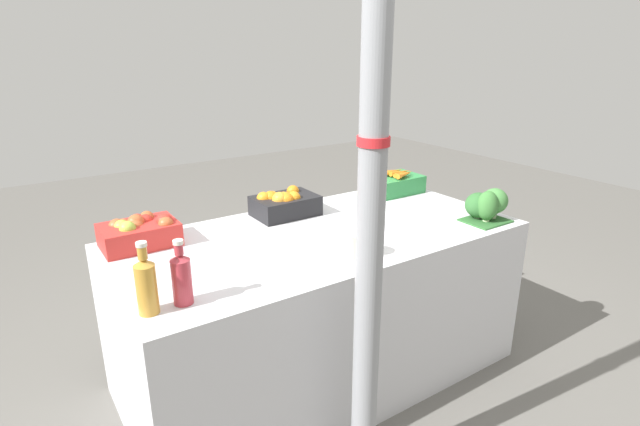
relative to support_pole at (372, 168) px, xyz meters
The scene contains 10 objects.
ground_plane 1.45m from the support_pole, 69.59° to the left, with size 10.00×10.00×0.00m, color #605E59.
market_table 1.12m from the support_pole, 69.59° to the left, with size 1.91×0.93×0.78m, color silver.
support_pole is the anchor object (origin of this frame).
apple_crate 1.18m from the support_pole, 116.97° to the left, with size 0.32×0.22×0.14m.
orange_crate 1.09m from the support_pole, 76.69° to the left, with size 0.32×0.22×0.14m.
carrot_crate 1.46m from the support_pole, 44.60° to the left, with size 0.32×0.22×0.14m.
broccoli_pile 1.18m from the support_pole, 18.20° to the left, with size 0.23×0.20×0.16m.
juice_bottle_amber 0.83m from the support_pole, 150.12° to the left, with size 0.07×0.07×0.25m.
juice_bottle_ruby 0.75m from the support_pole, 144.83° to the left, with size 0.07×0.07×0.24m.
pickle_jar 0.60m from the support_pole, 55.77° to the left, with size 0.10×0.10×0.11m.
Camera 1 is at (-1.23, -1.84, 1.64)m, focal length 28.00 mm.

